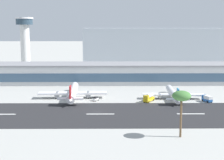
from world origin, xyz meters
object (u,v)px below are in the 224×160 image
Objects in this scene: service_box_truck_0 at (207,98)px; palm_tree_0 at (182,97)px; control_tower at (25,40)px; terminal_building at (118,73)px; airliner_red_tail_gate_0 at (73,93)px; distant_hotel_block at (153,47)px; service_fuel_truck_2 at (149,98)px; service_baggage_tug_1 at (96,99)px; airliner_blue_tail_gate_1 at (173,94)px.

palm_tree_0 is (-24.60, -55.14, 12.29)m from service_box_truck_0.
control_tower is 185.87m from palm_tree_0.
service_box_truck_0 is (115.69, -106.38, -24.96)m from control_tower.
terminal_building is 27.43× the size of service_box_truck_0.
airliner_red_tail_gate_0 reaches higher than service_box_truck_0.
palm_tree_0 is (91.09, -161.52, -12.66)m from control_tower.
service_fuel_truck_2 is at bearing -97.85° from distant_hotel_block.
terminal_building is 10.94× the size of palm_tree_0.
service_box_truck_0 is at bearing 118.09° from service_fuel_truck_2.
service_baggage_tug_1 is 26.96m from service_fuel_truck_2.
airliner_red_tail_gate_0 is 52.65m from airliner_blue_tail_gate_1.
distant_hotel_block is at bearing 85.36° from palm_tree_0.
service_baggage_tug_1 is (-56.00, 2.89, -0.74)m from service_box_truck_0.
service_baggage_tug_1 is (59.70, -103.49, -25.70)m from control_tower.
airliner_red_tail_gate_0 is at bearing 89.86° from airliner_blue_tail_gate_1.
terminal_building is 4.00× the size of control_tower.
palm_tree_0 is at bearing -94.64° from distant_hotel_block.
service_baggage_tug_1 is at bearing -60.02° from control_tower.
service_baggage_tug_1 is 67.25m from palm_tree_0.
service_fuel_truck_2 is (13.84, -58.57, -4.45)m from terminal_building.
airliner_red_tail_gate_0 reaches higher than airliner_blue_tail_gate_1.
distant_hotel_block is 8.17× the size of palm_tree_0.
palm_tree_0 is (31.39, -58.03, 13.04)m from service_baggage_tug_1.
service_fuel_truck_2 is (86.58, -105.26, -24.72)m from control_tower.
airliner_red_tail_gate_0 is (-25.33, -50.76, -3.40)m from terminal_building.
control_tower is 110.93m from airliner_red_tail_gate_0.
distant_hotel_block is 166.20m from service_baggage_tug_1.
airliner_blue_tail_gate_1 is 17.06m from service_box_truck_0.
service_baggage_tug_1 is at bearing 65.78° from service_box_truck_0.
service_baggage_tug_1 is at bearing -63.47° from service_fuel_truck_2.
palm_tree_0 is (4.51, -56.26, 12.05)m from service_fuel_truck_2.
terminal_building is 73.69m from service_box_truck_0.
palm_tree_0 is at bearing 134.68° from service_box_truck_0.
distant_hotel_block is 155.15m from airliner_blue_tail_gate_1.
control_tower is (-72.74, 46.69, 20.27)m from terminal_building.
palm_tree_0 is (-8.92, -61.82, 11.49)m from airliner_blue_tail_gate_1.
palm_tree_0 reaches higher than service_box_truck_0.
palm_tree_0 reaches higher than airliner_blue_tail_gate_1.
distant_hotel_block is at bearing 26.63° from control_tower.
airliner_red_tail_gate_0 is at bearing -116.52° from terminal_building.
airliner_blue_tail_gate_1 is at bearing -62.78° from terminal_building.
control_tower is 0.96× the size of airliner_red_tail_gate_0.
airliner_red_tail_gate_0 is 2.85× the size of palm_tree_0.
palm_tree_0 is (-17.52, -215.98, -3.63)m from distant_hotel_block.
distant_hotel_block is 3.40× the size of airliner_blue_tail_gate_1.
control_tower reaches higher than terminal_building.
service_box_truck_0 is 0.75× the size of service_fuel_truck_2.
service_fuel_truck_2 is at bearing 117.31° from service_baggage_tug_1.
service_box_truck_0 is (15.68, -6.68, -0.80)m from airliner_blue_tail_gate_1.
terminal_building reaches higher than airliner_blue_tail_gate_1.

